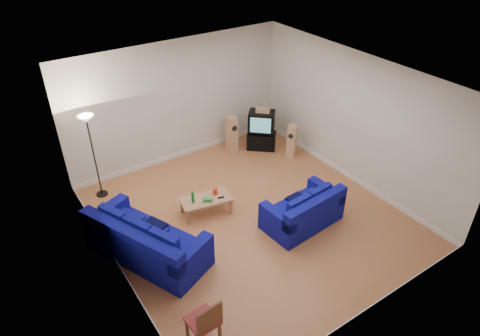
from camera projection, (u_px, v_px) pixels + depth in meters
room at (251, 159)px, 8.72m from camera, size 6.01×6.51×3.21m
sofa_three_seat at (146, 244)px, 8.33m from camera, size 1.94×2.67×0.95m
sofa_loveseat at (304, 213)px, 9.19m from camera, size 1.76×1.08×0.85m
coffee_table at (206, 200)px, 9.51m from camera, size 1.20×0.76×0.40m
bottle at (193, 197)px, 9.28m from camera, size 0.08×0.08×0.28m
tissue_box at (208, 200)px, 9.38m from camera, size 0.22×0.20×0.08m
red_canister at (215, 191)px, 9.58m from camera, size 0.11×0.11×0.15m
remote at (221, 197)px, 9.49m from camera, size 0.15×0.08×0.02m
tv_stand at (261, 140)px, 12.02m from camera, size 0.88×0.84×0.48m
av_receiver at (263, 131)px, 11.88m from camera, size 0.57×0.54×0.10m
television at (262, 121)px, 11.67m from camera, size 0.86×0.85×0.54m
centre_speaker at (263, 110)px, 11.48m from camera, size 0.37×0.37×0.13m
speaker_left at (232, 134)px, 11.76m from camera, size 0.27×0.34×1.03m
speaker_right at (292, 141)px, 11.52m from camera, size 0.35×0.34×0.94m
floor_lamp at (89, 131)px, 9.35m from camera, size 0.36×0.36×2.09m
dining_chair at (205, 321)px, 6.61m from camera, size 0.49×0.49×0.96m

